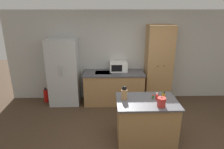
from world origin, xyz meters
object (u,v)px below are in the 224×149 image
pantry_cabinet (158,65)px  fire_extinguisher (46,96)px  refrigerator (64,72)px  spice_bottle_tall_dark (153,97)px  knife_block (124,94)px  spice_bottle_short_red (157,95)px  kettle (161,102)px  spice_bottle_pale_salt (163,95)px  spice_bottle_amber_oil (164,96)px  microwave (119,66)px  spice_bottle_green_herb (157,97)px

pantry_cabinet → fire_extinguisher: size_ratio=5.10×
refrigerator → spice_bottle_tall_dark: (2.14, -1.64, -0.01)m
refrigerator → knife_block: (1.55, -1.67, 0.06)m
spice_bottle_short_red → kettle: 0.41m
kettle → fire_extinguisher: size_ratio=0.47×
knife_block → spice_bottle_pale_salt: bearing=7.2°
spice_bottle_short_red → spice_bottle_amber_oil: (0.13, -0.07, 0.02)m
pantry_cabinet → spice_bottle_pale_salt: 1.65m
microwave → spice_bottle_tall_dark: 1.86m
knife_block → fire_extinguisher: (-2.14, 1.72, -0.80)m
pantry_cabinet → spice_bottle_green_herb: bearing=-104.6°
refrigerator → knife_block: size_ratio=6.09×
spice_bottle_tall_dark → refrigerator: bearing=142.6°
refrigerator → spice_bottle_green_herb: bearing=-37.6°
microwave → spice_bottle_short_red: microwave is taller
spice_bottle_tall_dark → spice_bottle_short_red: (0.10, 0.06, 0.01)m
spice_bottle_tall_dark → kettle: (0.08, -0.35, 0.05)m
microwave → kettle: size_ratio=2.41×
microwave → kettle: microwave is taller
microwave → spice_bottle_short_red: 1.84m
spice_bottle_amber_oil → kettle: size_ratio=0.73×
microwave → spice_bottle_green_herb: size_ratio=4.40×
fire_extinguisher → kettle: bearing=-36.0°
spice_bottle_amber_oil → kettle: (-0.15, -0.33, 0.02)m
knife_block → spice_bottle_pale_salt: 0.83m
spice_bottle_short_red → fire_extinguisher: spice_bottle_short_red is taller
spice_bottle_pale_salt → kettle: bearing=-108.9°
spice_bottle_short_red → spice_bottle_green_herb: spice_bottle_green_herb is taller
pantry_cabinet → kettle: bearing=-102.2°
spice_bottle_short_red → fire_extinguisher: bearing=150.0°
spice_bottle_short_red → spice_bottle_green_herb: (-0.03, -0.12, 0.01)m
microwave → spice_bottle_amber_oil: microwave is taller
knife_block → kettle: (0.68, -0.32, -0.02)m
microwave → spice_bottle_pale_salt: bearing=-63.7°
knife_block → spice_bottle_short_red: (0.69, 0.09, -0.07)m
spice_bottle_amber_oil → kettle: bearing=-113.8°
refrigerator → microwave: size_ratio=3.77×
kettle → fire_extinguisher: 3.56m
refrigerator → pantry_cabinet: bearing=1.1°
spice_bottle_short_red → spice_bottle_amber_oil: spice_bottle_amber_oil is taller
fire_extinguisher → refrigerator: bearing=-5.2°
spice_bottle_amber_oil → fire_extinguisher: size_ratio=0.34×
spice_bottle_amber_oil → fire_extinguisher: bearing=150.1°
knife_block → fire_extinguisher: size_ratio=0.70×
spice_bottle_tall_dark → spice_bottle_short_red: 0.12m
microwave → spice_bottle_amber_oil: size_ratio=3.31×
pantry_cabinet → spice_bottle_green_herb: 1.81m
refrigerator → knife_block: refrigerator is taller
knife_block → kettle: bearing=-25.0°
fire_extinguisher → spice_bottle_pale_salt: bearing=-28.7°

